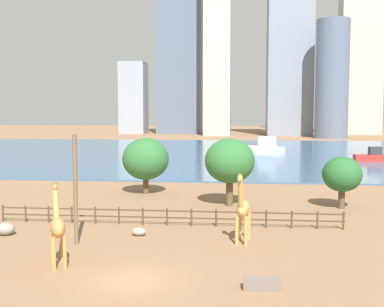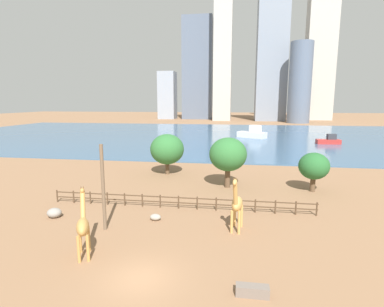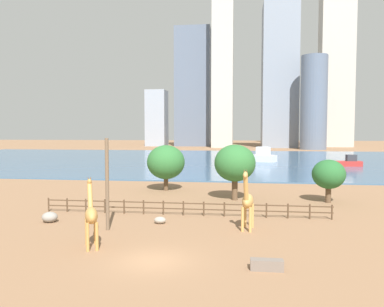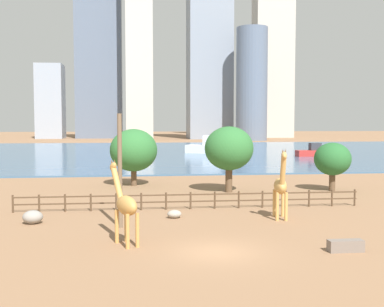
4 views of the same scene
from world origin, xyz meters
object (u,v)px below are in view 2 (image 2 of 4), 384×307
Objects in this scene: boat_ferry at (329,141)px; utility_pole at (103,188)px; giraffe_companion at (83,226)px; feeding_trough at (252,291)px; boulder_by_pole at (155,217)px; tree_left_large at (228,155)px; tree_right_tall at (314,166)px; tree_center_broad at (167,149)px; boat_sailboat at (253,133)px; giraffe_tall at (237,204)px; boulder_near_fence at (54,213)px.

utility_pole is at bearing 55.57° from boat_ferry.
giraffe_companion reaches higher than feeding_trough.
boulder_by_pole is at bearing 57.27° from boat_ferry.
tree_left_large is at bearing -52.15° from giraffe_companion.
boat_ferry is (13.36, 41.02, -1.99)m from tree_right_tall.
tree_right_tall is (7.88, 20.56, 2.72)m from feeding_trough.
boat_sailboat is (14.29, 45.36, -2.22)m from tree_center_broad.
boat_ferry is at bearing -179.44° from boat_sailboat.
giraffe_tall is 12.73m from tree_left_large.
tree_center_broad reaches higher than giraffe_companion.
boulder_near_fence is at bearing 102.09° from boat_sailboat.
feeding_trough reaches higher than boulder_by_pole.
tree_center_broad reaches higher than boulder_by_pole.
boat_sailboat is (14.57, 69.03, -0.73)m from giraffe_companion.
boat_sailboat reaches higher than boulder_by_pole.
giraffe_companion is 4.58× the size of boulder_by_pole.
boat_sailboat reaches higher than feeding_trough.
tree_center_broad is at bearing 70.19° from boulder_near_fence.
giraffe_tall is 3.75× the size of boulder_near_fence.
boulder_by_pole is (3.57, 2.50, -3.27)m from utility_pole.
feeding_trough is (11.18, -2.72, -1.85)m from giraffe_companion.
giraffe_tall is 57.70m from boat_ferry.
tree_left_large is at bearing 56.80° from boat_ferry.
utility_pole is (-10.70, -1.39, 1.30)m from giraffe_tall.
giraffe_tall is at bearing -8.91° from boulder_by_pole.
utility_pole is 6.72m from boulder_near_fence.
giraffe_tall is at bearing 7.39° from utility_pole.
boat_sailboat is (4.29, 63.44, -0.83)m from giraffe_tall.
boat_sailboat reaches higher than boulder_near_fence.
tree_right_tall is at bearing 68.52° from boat_ferry.
feeding_trough is 21.29m from tree_left_large.
utility_pole reaches higher than tree_center_broad.
giraffe_companion is 0.52× the size of boat_sailboat.
boulder_by_pole is 63.38m from boat_sailboat.
utility_pole is 23.79m from tree_right_tall.
boat_sailboat is (3.39, 71.75, 1.12)m from feeding_trough.
giraffe_companion reaches higher than boulder_near_fence.
giraffe_tall is 1.08× the size of giraffe_companion.
feeding_trough is 0.39× the size of tree_right_tall.
giraffe_companion is 11.66m from feeding_trough.
giraffe_companion is 8.70m from boulder_near_fence.
feeding_trough is at bearing -26.63° from boulder_near_fence.
giraffe_tall is 8.58m from feeding_trough.
tree_left_large is 1.05× the size of tree_center_broad.
tree_left_large is (-2.05, 20.85, 3.78)m from feeding_trough.
tree_center_broad is 1.27× the size of tree_right_tall.
tree_center_broad is at bearing 99.63° from boulder_by_pole.
utility_pole reaches higher than boat_ferry.
giraffe_tall is 0.86× the size of boat_ferry.
giraffe_companion is 0.97× the size of tree_right_tall.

